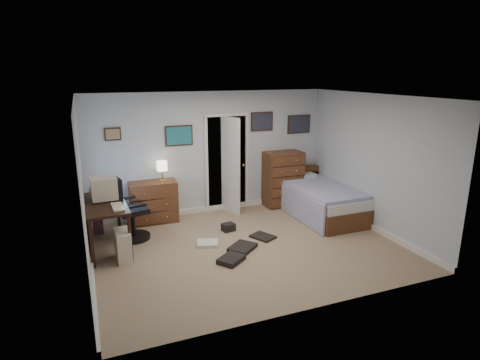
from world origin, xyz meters
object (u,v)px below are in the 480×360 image
Objects in this scene: computer_desk at (99,214)px; low_dresser at (154,202)px; bed at (320,200)px; tall_dresser at (283,179)px; office_chair at (129,215)px.

computer_desk is 1.56× the size of low_dresser.
bed is (4.28, 0.09, -0.29)m from computer_desk.
low_dresser reaches higher than bed.
tall_dresser is at bearing 11.05° from computer_desk.
office_chair is at bearing -167.97° from tall_dresser.
computer_desk is 1.22× the size of office_chair.
low_dresser reaches higher than computer_desk.
computer_desk is 1.19× the size of tall_dresser.
office_chair is at bearing -123.78° from low_dresser.
computer_desk is 0.67× the size of bed.
tall_dresser reaches higher than low_dresser.
tall_dresser is at bearing 2.72° from low_dresser.
computer_desk is 0.56m from office_chair.
bed is at bearing -15.50° from office_chair.
bed is (3.79, -0.14, -0.12)m from office_chair.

